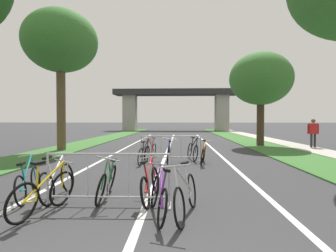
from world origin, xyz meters
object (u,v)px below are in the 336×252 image
object	(u,v)px
bicycle_teal_5	(28,183)
pedestrian_pushing_bike	(313,131)
bicycle_red_1	(150,151)
bicycle_blue_4	(168,154)
bicycle_green_3	(107,182)
bicycle_silver_9	(186,195)
crowd_barrier_nearest	(108,180)
tree_right_pine_near	(261,79)
bicycle_white_8	(57,181)
bicycle_orange_2	(203,154)
bicycle_black_0	(144,154)
bicycle_black_10	(193,151)
tree_left_pine_far	(61,42)
bicycle_red_11	(151,184)
crowd_barrier_second	(171,149)
bicycle_yellow_7	(44,193)
bicycle_purple_6	(159,196)

from	to	relation	value
bicycle_teal_5	pedestrian_pushing_bike	world-z (taller)	pedestrian_pushing_bike
bicycle_red_1	bicycle_blue_4	size ratio (longest dim) A/B	1.02
bicycle_green_3	pedestrian_pushing_bike	xyz separation A→B (m)	(9.34, 10.44, 0.70)
bicycle_blue_4	bicycle_silver_9	bearing A→B (deg)	-88.77
bicycle_red_1	bicycle_teal_5	size ratio (longest dim) A/B	1.04
crowd_barrier_nearest	bicycle_red_1	xyz separation A→B (m)	(0.16, 6.26, -0.15)
tree_right_pine_near	bicycle_teal_5	bearing A→B (deg)	-124.84
crowd_barrier_nearest	bicycle_white_8	world-z (taller)	crowd_barrier_nearest
bicycle_green_3	bicycle_white_8	world-z (taller)	bicycle_green_3
bicycle_green_3	crowd_barrier_nearest	bearing A→B (deg)	104.95
bicycle_orange_2	pedestrian_pushing_bike	xyz separation A→B (m)	(6.88, 5.75, 0.69)
bicycle_green_3	bicycle_white_8	xyz separation A→B (m)	(-1.08, -0.02, 0.01)
bicycle_black_0	bicycle_red_1	xyz separation A→B (m)	(0.13, 1.08, 0.00)
bicycle_black_10	bicycle_black_0	bearing A→B (deg)	18.76
bicycle_black_10	pedestrian_pushing_bike	distance (m)	8.64
bicycle_black_0	bicycle_black_10	xyz separation A→B (m)	(1.93, 1.07, 0.01)
bicycle_red_1	bicycle_green_3	size ratio (longest dim) A/B	0.99
bicycle_black_0	bicycle_silver_9	size ratio (longest dim) A/B	0.94
tree_left_pine_far	bicycle_red_11	world-z (taller)	tree_left_pine_far
tree_right_pine_near	bicycle_red_11	distance (m)	13.93
bicycle_blue_4	bicycle_black_10	size ratio (longest dim) A/B	0.93
bicycle_black_0	bicycle_teal_5	xyz separation A→B (m)	(-1.84, -4.83, -0.02)
bicycle_black_0	bicycle_white_8	world-z (taller)	bicycle_black_0
tree_left_pine_far	bicycle_black_0	bearing A→B (deg)	-38.44
tree_right_pine_near	bicycle_orange_2	size ratio (longest dim) A/B	3.49
crowd_barrier_second	bicycle_teal_5	bearing A→B (deg)	-118.14
tree_right_pine_near	bicycle_silver_9	bearing A→B (deg)	-111.39
bicycle_yellow_7	bicycle_purple_6	bearing A→B (deg)	13.43
crowd_barrier_second	bicycle_green_3	bearing A→B (deg)	-102.98
bicycle_black_0	bicycle_red_11	xyz separation A→B (m)	(0.77, -4.80, -0.02)
bicycle_black_0	bicycle_teal_5	size ratio (longest dim) A/B	1.01
crowd_barrier_second	bicycle_black_0	bearing A→B (deg)	-152.44
bicycle_black_0	bicycle_purple_6	distance (m)	5.82
bicycle_red_11	crowd_barrier_nearest	bearing A→B (deg)	-149.20
tree_right_pine_near	bicycle_red_1	bearing A→B (deg)	-136.21
bicycle_red_1	bicycle_black_10	size ratio (longest dim) A/B	0.95
bicycle_black_0	bicycle_orange_2	xyz separation A→B (m)	(2.29, -0.01, -0.00)
crowd_barrier_nearest	bicycle_red_11	size ratio (longest dim) A/B	1.45
bicycle_black_10	bicycle_red_11	bearing A→B (deg)	68.51
bicycle_black_0	bicycle_green_3	bearing A→B (deg)	-84.04
bicycle_yellow_7	pedestrian_pushing_bike	world-z (taller)	pedestrian_pushing_bike
bicycle_red_1	bicycle_white_8	bearing A→B (deg)	87.49
bicycle_red_1	bicycle_yellow_7	bearing A→B (deg)	91.11
tree_right_pine_near	bicycle_blue_4	distance (m)	9.90
crowd_barrier_nearest	bicycle_teal_5	xyz separation A→B (m)	(-1.82, 0.36, -0.16)
bicycle_teal_5	pedestrian_pushing_bike	distance (m)	15.28
bicycle_blue_4	bicycle_purple_6	size ratio (longest dim) A/B	0.98
tree_left_pine_far	bicycle_white_8	bearing A→B (deg)	-66.57
bicycle_green_3	pedestrian_pushing_bike	bearing A→B (deg)	-134.35
crowd_barrier_second	bicycle_purple_6	size ratio (longest dim) A/B	1.50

